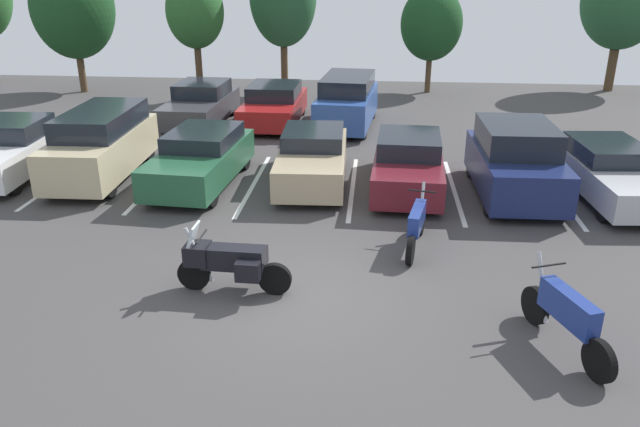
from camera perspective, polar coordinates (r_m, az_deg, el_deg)
ground at (r=11.83m, az=-2.94°, el=-7.66°), size 44.00×44.00×0.10m
motorcycle_touring at (r=11.77m, az=-8.24°, el=-4.32°), size 2.18×0.92×1.33m
motorcycle_second at (r=13.57m, az=8.78°, el=-1.01°), size 0.69×2.17×1.24m
motorcycle_third at (r=10.75m, az=21.47°, el=-8.67°), size 0.98×2.21×1.32m
parking_stripes at (r=17.33m, az=-1.57°, el=2.57°), size 24.82×5.08×0.01m
car_white at (r=20.00m, az=-26.38°, el=5.17°), size 2.11×4.45×1.55m
car_champagne at (r=18.82m, az=-19.23°, el=6.00°), size 1.90×4.78×1.90m
car_green at (r=17.54m, az=-10.77°, el=4.94°), size 2.17×4.64×1.46m
car_tan at (r=17.36m, az=-0.67°, el=5.06°), size 1.93×4.51×1.44m
car_maroon at (r=17.09m, az=8.00°, el=4.53°), size 1.99×4.63×1.45m
car_navy at (r=17.10m, az=17.32°, el=4.50°), size 2.02×4.29×1.89m
car_silver at (r=18.01m, az=24.84°, el=3.51°), size 2.12×4.99×1.37m
car_far_charcoal at (r=24.24m, az=-10.79°, el=9.71°), size 2.06×4.65×1.51m
car_far_red at (r=23.88m, az=-4.19°, el=9.81°), size 2.00×4.61×1.47m
car_far_blue at (r=23.35m, az=2.48°, el=10.14°), size 2.21×4.62×1.87m
tree_far_right at (r=31.36m, az=-21.54°, el=16.99°), size 3.64×3.64×5.99m
tree_rear at (r=29.73m, az=10.09°, el=16.60°), size 2.75×2.75×4.71m
tree_right at (r=28.03m, az=-11.29°, el=17.53°), size 2.42×2.42×5.28m
tree_far_left at (r=32.58m, az=25.82°, el=17.03°), size 3.61×3.61×6.23m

